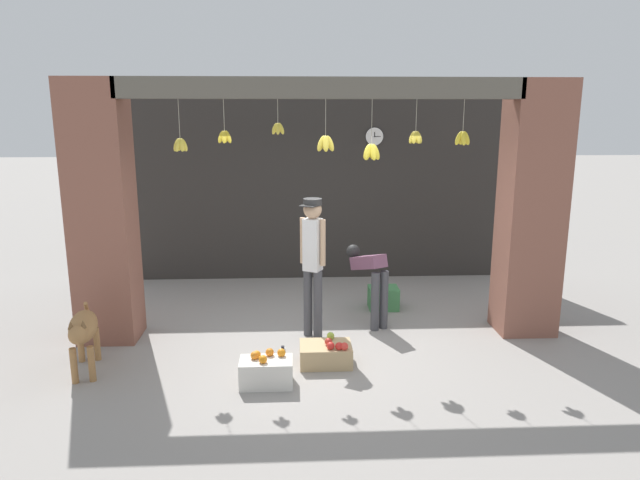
% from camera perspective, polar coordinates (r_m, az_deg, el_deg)
% --- Properties ---
extents(ground_plane, '(60.00, 60.00, 0.00)m').
position_cam_1_polar(ground_plane, '(7.11, 0.17, -10.22)').
color(ground_plane, gray).
extents(shop_back_wall, '(6.54, 0.12, 3.15)m').
position_cam_1_polar(shop_back_wall, '(9.51, -0.71, 5.49)').
color(shop_back_wall, '#2D2B28').
rests_on(shop_back_wall, ground_plane).
extents(shop_pillar_left, '(0.70, 0.60, 3.15)m').
position_cam_1_polar(shop_pillar_left, '(7.31, -20.94, 2.46)').
color(shop_pillar_left, brown).
rests_on(shop_pillar_left, ground_plane).
extents(shop_pillar_right, '(0.70, 0.60, 3.15)m').
position_cam_1_polar(shop_pillar_right, '(7.55, 20.36, 2.81)').
color(shop_pillar_right, brown).
rests_on(shop_pillar_right, ground_plane).
extents(storefront_awning, '(4.64, 0.26, 0.95)m').
position_cam_1_polar(storefront_awning, '(6.67, 0.22, 14.57)').
color(storefront_awning, '#5B564C').
extents(dog, '(0.44, 1.03, 0.73)m').
position_cam_1_polar(dog, '(6.66, -22.63, -8.30)').
color(dog, '#9E7042').
rests_on(dog, ground_plane).
extents(shopkeeper, '(0.32, 0.32, 1.75)m').
position_cam_1_polar(shopkeeper, '(6.98, -0.74, -1.56)').
color(shopkeeper, '#424247').
rests_on(shopkeeper, ground_plane).
extents(worker_stooping, '(0.50, 0.73, 1.01)m').
position_cam_1_polar(worker_stooping, '(7.51, 5.08, -3.62)').
color(worker_stooping, '#424247').
rests_on(worker_stooping, ground_plane).
extents(fruit_crate_oranges, '(0.55, 0.32, 0.36)m').
position_cam_1_polar(fruit_crate_oranges, '(6.07, -5.41, -12.94)').
color(fruit_crate_oranges, silver).
rests_on(fruit_crate_oranges, ground_plane).
extents(fruit_crate_apples, '(0.58, 0.42, 0.31)m').
position_cam_1_polar(fruit_crate_apples, '(6.51, 0.62, -11.29)').
color(fruit_crate_apples, tan).
rests_on(fruit_crate_apples, ground_plane).
extents(produce_box_green, '(0.42, 0.33, 0.32)m').
position_cam_1_polar(produce_box_green, '(8.27, 6.35, -5.78)').
color(produce_box_green, '#42844C').
rests_on(produce_box_green, ground_plane).
extents(water_bottle, '(0.07, 0.07, 0.26)m').
position_cam_1_polar(water_bottle, '(6.42, -3.73, -11.68)').
color(water_bottle, silver).
rests_on(water_bottle, ground_plane).
extents(wall_clock, '(0.30, 0.03, 0.30)m').
position_cam_1_polar(wall_clock, '(9.45, 5.47, 10.27)').
color(wall_clock, black).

